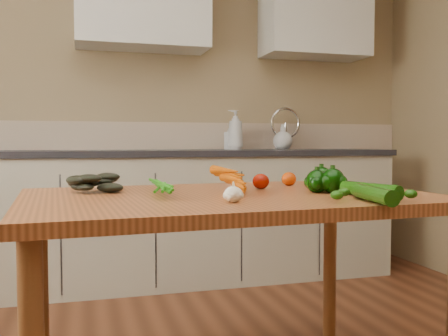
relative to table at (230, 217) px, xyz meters
name	(u,v)px	position (x,y,z in m)	size (l,w,h in m)	color
room	(266,40)	(0.00, -0.36, 0.56)	(4.04, 5.04, 2.64)	brown
counter_run	(192,214)	(0.21, 1.65, -0.23)	(2.84, 0.64, 1.14)	#B0A993
upper_cabinets	(228,4)	(0.51, 1.78, 1.27)	(2.15, 0.35, 0.70)	silver
table	(230,217)	(0.00, 0.00, 0.00)	(1.48, 1.00, 0.77)	#AC5E32
soap_bottle_a	(236,130)	(0.57, 1.78, 0.36)	(0.11, 0.11, 0.29)	silver
soap_bottle_b	(230,137)	(0.54, 1.83, 0.31)	(0.09, 0.09, 0.19)	silver
soap_bottle_c	(283,137)	(0.93, 1.76, 0.31)	(0.14, 0.14, 0.19)	silver
carrot_bunch	(211,183)	(-0.05, 0.06, 0.12)	(0.27, 0.20, 0.07)	#C75204
leafy_greens	(97,178)	(-0.46, 0.21, 0.14)	(0.20, 0.18, 0.10)	black
garlic_bulb	(233,194)	(-0.06, -0.24, 0.11)	(0.06, 0.06, 0.05)	white
pepper_a	(317,181)	(0.32, -0.05, 0.13)	(0.08, 0.08, 0.08)	black
pepper_b	(321,179)	(0.38, 0.04, 0.13)	(0.09, 0.09, 0.09)	black
pepper_c	(333,181)	(0.37, -0.07, 0.13)	(0.09, 0.09, 0.09)	black
tomato_a	(261,181)	(0.17, 0.14, 0.12)	(0.07, 0.07, 0.06)	#8B1002
tomato_b	(289,179)	(0.34, 0.25, 0.11)	(0.06, 0.06, 0.06)	#D03E05
tomato_c	(316,179)	(0.43, 0.17, 0.12)	(0.07, 0.07, 0.07)	#D03E05
zucchini_a	(370,190)	(0.42, -0.24, 0.11)	(0.05, 0.05, 0.24)	#124207
zucchini_b	(374,194)	(0.36, -0.37, 0.11)	(0.05, 0.05, 0.24)	#124207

